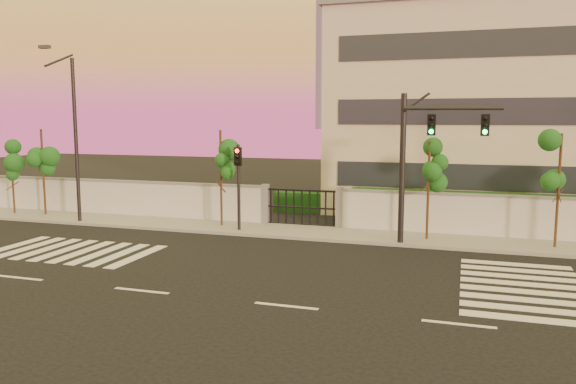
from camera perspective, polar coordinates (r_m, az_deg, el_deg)
name	(u,v)px	position (r m, az deg, el deg)	size (l,w,h in m)	color
ground	(286,306)	(17.30, -0.19, -11.52)	(120.00, 120.00, 0.00)	black
sidewalk	(353,235)	(27.13, 6.62, -4.39)	(60.00, 3.00, 0.15)	gray
perimeter_wall	(361,210)	(28.38, 7.43, -1.84)	(60.00, 0.36, 2.20)	silver
hedge_row	(389,208)	(30.94, 10.26, -1.60)	(41.00, 4.25, 1.80)	#123811
institutional_building	(536,110)	(37.78, 23.90, 7.64)	(24.40, 12.40, 12.25)	beige
distant_skyscraper	(331,10)	(308.94, 4.41, 17.97)	(16.00, 16.00, 118.00)	slate
road_markings	(277,270)	(21.18, -1.17, -7.92)	(57.00, 7.62, 0.02)	silver
street_tree_a	(12,161)	(36.18, -26.25, 2.86)	(1.40, 1.11, 4.35)	#382314
street_tree_b	(43,152)	(34.94, -23.65, 3.70)	(1.57, 1.25, 5.05)	#382314
street_tree_c	(221,156)	(28.83, -6.81, 3.62)	(1.44, 1.15, 5.06)	#382314
street_tree_d	(429,168)	(26.15, 14.17, 2.35)	(1.48, 1.18, 4.62)	#382314
street_tree_e	(560,165)	(26.35, 25.93, 2.49)	(1.42, 1.13, 5.02)	#382314
traffic_signal_main	(423,151)	(25.00, 13.51, 4.09)	(4.21, 1.09, 6.72)	black
traffic_signal_secondary	(238,177)	(27.60, -5.06, 1.51)	(0.34, 0.34, 4.38)	black
streetlight_west	(73,131)	(31.75, -20.99, 5.77)	(0.55, 2.21, 9.17)	black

